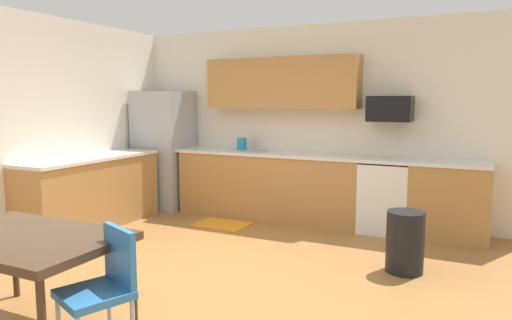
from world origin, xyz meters
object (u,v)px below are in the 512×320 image
at_px(dining_table, 23,243).
at_px(kettle, 242,145).
at_px(refrigerator, 164,150).
at_px(chair_near_table, 104,283).
at_px(trash_bin, 405,242).
at_px(microwave, 390,109).
at_px(oven_range, 385,196).

xyz_separation_m(dining_table, kettle, (-0.27, 3.85, 0.35)).
distance_m(refrigerator, chair_near_table, 4.39).
relative_size(refrigerator, dining_table, 1.28).
bearing_deg(trash_bin, microwave, 106.70).
distance_m(oven_range, microwave, 1.11).
bearing_deg(kettle, dining_table, -85.96).
relative_size(oven_range, microwave, 1.69).
height_order(dining_table, trash_bin, dining_table).
bearing_deg(trash_bin, oven_range, 107.84).
xyz_separation_m(refrigerator, chair_near_table, (2.31, -3.72, -0.39)).
distance_m(refrigerator, oven_range, 3.41).
xyz_separation_m(refrigerator, dining_table, (1.57, -3.72, -0.23)).
distance_m(chair_near_table, kettle, 4.01).
bearing_deg(chair_near_table, kettle, 104.82).
bearing_deg(refrigerator, oven_range, 1.36).
height_order(microwave, chair_near_table, microwave).
xyz_separation_m(oven_range, kettle, (-2.08, 0.05, 0.56)).
bearing_deg(oven_range, dining_table, -115.52).
xyz_separation_m(oven_range, dining_table, (-1.81, -3.80, 0.21)).
relative_size(oven_range, dining_table, 0.65).
height_order(dining_table, kettle, kettle).
bearing_deg(refrigerator, dining_table, -67.13).
xyz_separation_m(microwave, trash_bin, (0.44, -1.47, -1.26)).
xyz_separation_m(dining_table, trash_bin, (2.25, 2.42, -0.37)).
height_order(microwave, dining_table, microwave).
height_order(refrigerator, oven_range, refrigerator).
distance_m(microwave, chair_near_table, 4.17).
bearing_deg(dining_table, refrigerator, 112.87).
bearing_deg(microwave, chair_near_table, -105.31).
bearing_deg(dining_table, kettle, 94.04).
bearing_deg(refrigerator, chair_near_table, -58.10).
relative_size(refrigerator, oven_range, 1.97).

